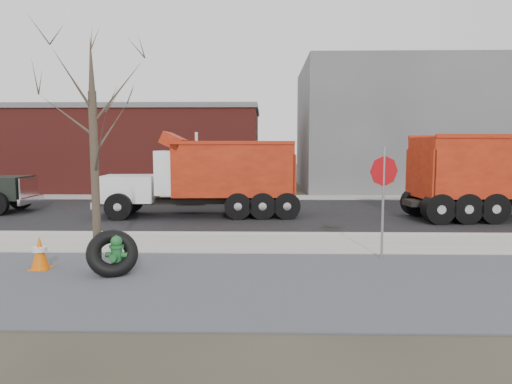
{
  "coord_description": "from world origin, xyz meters",
  "views": [
    {
      "loc": [
        0.58,
        -12.59,
        2.81
      ],
      "look_at": [
        0.28,
        1.37,
        1.4
      ],
      "focal_mm": 32.0,
      "sensor_mm": 36.0,
      "label": 1
    }
  ],
  "objects_px": {
    "truck_tire": "(112,253)",
    "dump_truck_red_b": "(209,174)",
    "fire_hydrant": "(117,257)",
    "stop_sign": "(384,183)"
  },
  "relations": [
    {
      "from": "truck_tire",
      "to": "dump_truck_red_b",
      "type": "distance_m",
      "value": 8.58
    },
    {
      "from": "fire_hydrant",
      "to": "dump_truck_red_b",
      "type": "xyz_separation_m",
      "value": [
        0.99,
        8.42,
        1.28
      ]
    },
    {
      "from": "truck_tire",
      "to": "stop_sign",
      "type": "xyz_separation_m",
      "value": [
        6.22,
        1.54,
        1.42
      ]
    },
    {
      "from": "fire_hydrant",
      "to": "dump_truck_red_b",
      "type": "bearing_deg",
      "value": 87.12
    },
    {
      "from": "truck_tire",
      "to": "dump_truck_red_b",
      "type": "height_order",
      "value": "dump_truck_red_b"
    },
    {
      "from": "fire_hydrant",
      "to": "truck_tire",
      "type": "bearing_deg",
      "value": -172.76
    },
    {
      "from": "fire_hydrant",
      "to": "dump_truck_red_b",
      "type": "relative_size",
      "value": 0.11
    },
    {
      "from": "truck_tire",
      "to": "dump_truck_red_b",
      "type": "xyz_separation_m",
      "value": [
        1.08,
        8.43,
        1.2
      ]
    },
    {
      "from": "fire_hydrant",
      "to": "truck_tire",
      "type": "distance_m",
      "value": 0.12
    },
    {
      "from": "dump_truck_red_b",
      "to": "fire_hydrant",
      "type": "bearing_deg",
      "value": 80.01
    }
  ]
}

